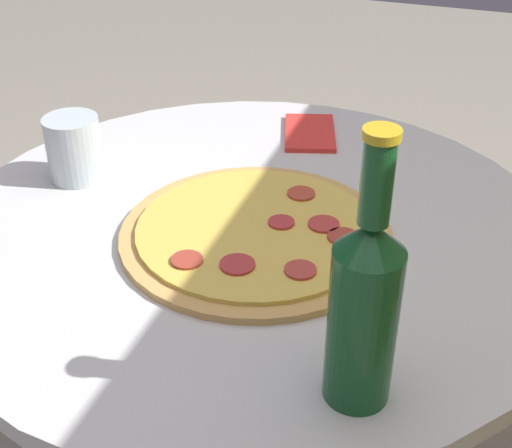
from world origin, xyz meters
name	(u,v)px	position (x,y,z in m)	size (l,w,h in m)	color
table	(252,330)	(0.00, 0.00, 0.58)	(0.83, 0.83, 0.77)	silver
pizza	(257,232)	(0.03, 0.02, 0.78)	(0.35, 0.35, 0.02)	tan
beer_bottle	(364,305)	(0.26, 0.20, 0.88)	(0.06, 0.06, 0.28)	#144C23
drinking_glass	(74,148)	(-0.03, -0.29, 0.82)	(0.08, 0.08, 0.10)	silver
napkin	(308,132)	(-0.29, 0.00, 0.77)	(0.15, 0.12, 0.01)	red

